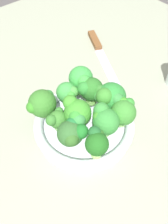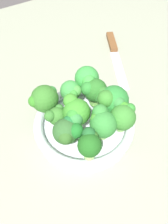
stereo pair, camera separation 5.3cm
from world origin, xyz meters
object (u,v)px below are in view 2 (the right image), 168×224
(broccoli_floret_2, at_px, (102,122))
(broccoli_floret_3, at_px, (67,131))
(broccoli_floret_0, at_px, (71,91))
(broccoli_floret_1, at_px, (123,116))
(broccoli_floret_10, at_px, (44,99))
(broccoli_floret_5, at_px, (55,115))
(broccoli_floret_9, at_px, (87,80))
(broccoli_floret_4, at_px, (112,100))
(knife, at_px, (114,51))
(broccoli_floret_8, at_px, (90,143))
(broccoli_floret_6, at_px, (76,112))
(broccoli_floret_7, at_px, (95,91))
(bowl, at_px, (84,125))

(broccoli_floret_2, height_order, broccoli_floret_3, broccoli_floret_2)
(broccoli_floret_0, bearing_deg, broccoli_floret_1, 113.69)
(broccoli_floret_10, bearing_deg, broccoli_floret_2, 120.06)
(broccoli_floret_2, bearing_deg, broccoli_floret_5, -47.28)
(broccoli_floret_3, bearing_deg, broccoli_floret_9, -138.11)
(broccoli_floret_9, bearing_deg, broccoli_floret_3, 41.89)
(broccoli_floret_4, distance_m, knife, 0.29)
(broccoli_floret_8, xyz_separation_m, knife, (-0.28, -0.29, -0.07))
(broccoli_floret_5, relative_size, broccoli_floret_8, 0.84)
(broccoli_floret_6, bearing_deg, broccoli_floret_3, 37.57)
(broccoli_floret_10, bearing_deg, broccoli_floret_4, 145.16)
(broccoli_floret_3, distance_m, broccoli_floret_9, 0.15)
(broccoli_floret_4, distance_m, broccoli_floret_10, 0.15)
(broccoli_floret_5, relative_size, broccoli_floret_7, 0.77)
(broccoli_floret_10, bearing_deg, broccoli_floret_3, 90.33)
(broccoli_floret_2, relative_size, knife, 0.28)
(broccoli_floret_5, relative_size, broccoli_floret_10, 0.76)
(broccoli_floret_4, bearing_deg, broccoli_floret_9, -81.08)
(broccoli_floret_3, bearing_deg, broccoli_floret_5, -91.28)
(broccoli_floret_3, relative_size, broccoli_floret_8, 0.97)
(broccoli_floret_2, height_order, broccoli_floret_6, broccoli_floret_6)
(broccoli_floret_1, relative_size, broccoli_floret_7, 0.97)
(broccoli_floret_8, bearing_deg, broccoli_floret_9, -120.92)
(broccoli_floret_7, distance_m, broccoli_floret_9, 0.04)
(broccoli_floret_6, bearing_deg, broccoli_floret_4, 172.60)
(broccoli_floret_7, bearing_deg, broccoli_floret_2, 65.87)
(broccoli_floret_0, xyz_separation_m, broccoli_floret_4, (-0.06, 0.08, 0.00))
(broccoli_floret_3, height_order, broccoli_floret_4, broccoli_floret_4)
(broccoli_floret_6, distance_m, knife, 0.35)
(knife, bearing_deg, broccoli_floret_9, 35.82)
(bowl, relative_size, broccoli_floret_0, 3.81)
(bowl, xyz_separation_m, broccoli_floret_1, (-0.06, 0.06, 0.06))
(broccoli_floret_3, distance_m, broccoli_floret_7, 0.12)
(broccoli_floret_7, bearing_deg, broccoli_floret_5, 3.36)
(broccoli_floret_8, bearing_deg, broccoli_floret_0, -106.23)
(broccoli_floret_0, distance_m, broccoli_floret_10, 0.06)
(broccoli_floret_1, relative_size, broccoli_floret_2, 0.96)
(bowl, distance_m, knife, 0.32)
(broccoli_floret_4, relative_size, broccoli_floret_10, 1.07)
(broccoli_floret_3, xyz_separation_m, broccoli_floret_10, (0.00, -0.10, 0.00))
(broccoli_floret_2, relative_size, broccoli_floret_10, 1.00)
(broccoli_floret_0, bearing_deg, broccoli_floret_6, 67.61)
(bowl, xyz_separation_m, broccoli_floret_0, (-0.00, -0.06, 0.06))
(broccoli_floret_6, xyz_separation_m, broccoli_floret_7, (-0.07, -0.03, -0.00))
(bowl, distance_m, broccoli_floret_9, 0.11)
(broccoli_floret_3, relative_size, broccoli_floret_4, 0.83)
(broccoli_floret_0, distance_m, broccoli_floret_8, 0.15)
(broccoli_floret_0, bearing_deg, broccoli_floret_10, -8.82)
(broccoli_floret_3, bearing_deg, broccoli_floret_10, -89.67)
(broccoli_floret_2, xyz_separation_m, broccoli_floret_9, (-0.04, -0.12, 0.00))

